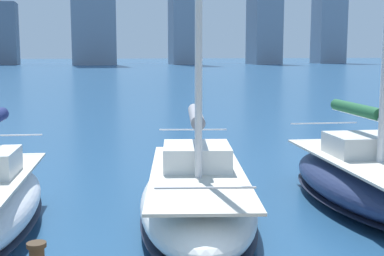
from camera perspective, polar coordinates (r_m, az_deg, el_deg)
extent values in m
cube|color=gray|center=(192.38, 14.48, 12.75)|extent=(9.45, 8.79, 40.40)
cube|color=gray|center=(172.99, 7.74, 11.97)|extent=(8.57, 11.33, 31.40)
ellipsoid|color=navy|center=(14.71, 18.33, -5.61)|extent=(3.30, 7.15, 1.22)
ellipsoid|color=black|center=(14.79, 18.27, -6.87)|extent=(3.32, 7.18, 0.10)
cube|color=beige|center=(14.57, 18.44, -3.16)|extent=(2.74, 6.28, 0.06)
cube|color=silver|center=(14.89, 17.78, -1.71)|extent=(1.82, 1.64, 0.55)
cylinder|color=silver|center=(15.25, 17.05, 1.49)|extent=(0.30, 2.94, 0.12)
cylinder|color=#1E5633|center=(15.24, 17.07, 1.94)|extent=(0.48, 2.71, 0.32)
cylinder|color=silver|center=(17.32, 13.89, 0.51)|extent=(2.16, 0.17, 0.04)
ellipsoid|color=white|center=(12.44, 0.58, -7.68)|extent=(3.82, 7.64, 1.22)
ellipsoid|color=black|center=(12.53, 0.57, -9.15)|extent=(3.84, 7.68, 0.10)
cube|color=beige|center=(12.28, 0.58, -4.81)|extent=(3.21, 6.70, 0.06)
cube|color=silver|center=(12.64, 0.51, -3.01)|extent=(1.81, 1.85, 0.55)
cylinder|color=silver|center=(13.06, 0.42, 0.79)|extent=(0.65, 3.04, 0.12)
cylinder|color=gray|center=(13.04, 0.42, 1.31)|extent=(0.80, 2.83, 0.32)
cylinder|color=silver|center=(8.89, 1.43, -6.40)|extent=(1.67, 0.33, 0.04)
cylinder|color=silver|center=(15.41, 0.11, -0.18)|extent=(1.93, 0.38, 0.04)
cylinder|color=silver|center=(15.15, -18.77, -0.74)|extent=(1.65, 0.19, 0.04)
cylinder|color=#423323|center=(7.49, -16.26, -11.88)|extent=(0.26, 0.26, 0.06)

